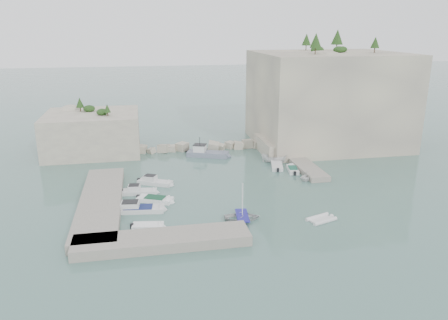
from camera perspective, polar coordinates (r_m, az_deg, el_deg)
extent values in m
plane|color=slate|center=(58.65, 1.12, -4.50)|extent=(400.00, 400.00, 0.00)
cube|color=beige|center=(84.76, 13.32, 7.77)|extent=(26.00, 22.00, 17.00)
cube|color=beige|center=(78.09, 7.72, 1.85)|extent=(8.00, 10.00, 2.50)
cube|color=beige|center=(80.82, -16.75, 3.44)|extent=(16.00, 14.00, 7.00)
cube|color=#9E9689|center=(56.65, -15.80, -5.38)|extent=(5.00, 24.00, 1.10)
cube|color=#9E9689|center=(45.94, -8.01, -10.34)|extent=(18.00, 4.00, 1.10)
cube|color=#9E9689|center=(71.28, 10.09, -0.46)|extent=(3.00, 16.00, 0.80)
cube|color=beige|center=(78.85, -2.93, 1.72)|extent=(28.00, 3.00, 1.40)
imported|color=silver|center=(51.39, 2.40, -7.76)|extent=(4.51, 3.48, 0.86)
imported|color=white|center=(64.94, 10.81, -2.63)|extent=(3.77, 3.57, 1.57)
imported|color=silver|center=(72.42, 6.51, -0.35)|extent=(4.48, 3.37, 1.63)
cylinder|color=white|center=(50.38, 2.43, -5.14)|extent=(0.10, 0.10, 4.20)
cone|color=#1E4219|center=(77.20, 11.91, 15.04)|extent=(1.96, 1.96, 2.45)
cone|color=#1E4219|center=(88.65, 14.59, 15.30)|extent=(2.24, 2.24, 2.80)
cone|color=#1E4219|center=(84.28, 19.15, 14.32)|extent=(1.57, 1.57, 1.96)
cone|color=#1E4219|center=(89.45, 10.72, 15.22)|extent=(1.79, 1.79, 2.24)
cone|color=#1E4219|center=(82.03, -18.33, 7.15)|extent=(1.40, 1.40, 1.75)
cone|color=#1E4219|center=(76.67, -15.01, 6.54)|extent=(1.12, 1.12, 1.40)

